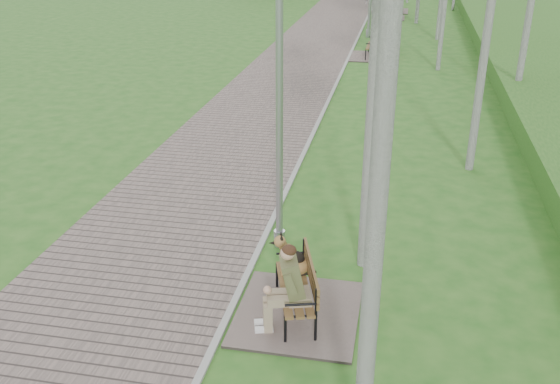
# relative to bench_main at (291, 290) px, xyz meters

# --- Properties ---
(ground) EXTENTS (120.00, 120.00, 0.00)m
(ground) POSITION_rel_bench_main_xyz_m (-0.86, 2.37, -0.42)
(ground) COLOR #265D1B
(ground) RESTS_ON ground
(walkway) EXTENTS (3.50, 67.00, 0.04)m
(walkway) POSITION_rel_bench_main_xyz_m (-2.61, 23.87, -0.40)
(walkway) COLOR #635550
(walkway) RESTS_ON ground
(kerb) EXTENTS (0.10, 67.00, 0.05)m
(kerb) POSITION_rel_bench_main_xyz_m (-0.86, 23.87, -0.39)
(kerb) COLOR #999993
(kerb) RESTS_ON ground
(bench_main) EXTENTS (1.71, 1.90, 1.49)m
(bench_main) POSITION_rel_bench_main_xyz_m (0.00, 0.00, 0.00)
(bench_main) COLOR #635550
(bench_main) RESTS_ON ground
(bench_second) EXTENTS (1.85, 2.06, 1.14)m
(bench_second) POSITION_rel_bench_main_xyz_m (0.04, 17.57, -0.20)
(bench_second) COLOR #635550
(bench_second) RESTS_ON ground
(bench_third) EXTENTS (1.67, 1.85, 1.02)m
(bench_third) POSITION_rel_bench_main_xyz_m (0.24, 27.82, -0.23)
(bench_third) COLOR #635550
(bench_third) RESTS_ON ground
(bench_far) EXTENTS (2.07, 2.30, 1.27)m
(bench_far) POSITION_rel_bench_main_xyz_m (0.20, 30.43, -0.18)
(bench_far) COLOR #635550
(bench_far) RESTS_ON ground
(lamp_post_near) EXTENTS (0.19, 0.19, 4.92)m
(lamp_post_near) POSITION_rel_bench_main_xyz_m (-0.56, 1.96, 1.88)
(lamp_post_near) COLOR #95979C
(lamp_post_near) RESTS_ON ground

